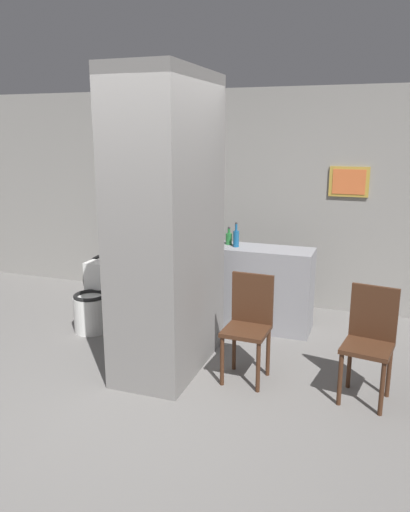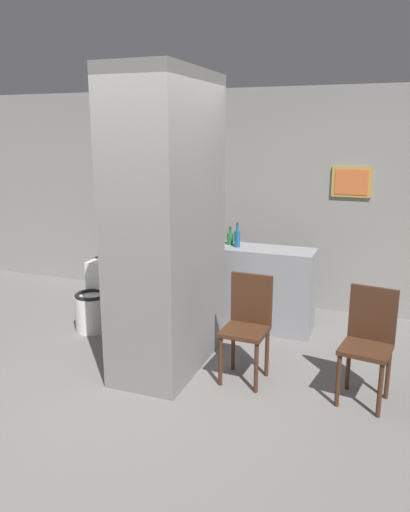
% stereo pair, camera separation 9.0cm
% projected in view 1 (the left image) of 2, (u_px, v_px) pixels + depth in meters
% --- Properties ---
extents(ground_plane, '(14.00, 14.00, 0.00)m').
position_uv_depth(ground_plane, '(127.00, 392.00, 4.14)').
color(ground_plane, slate).
extents(wall_back, '(8.00, 0.09, 2.60)m').
position_uv_depth(wall_back, '(223.00, 197.00, 6.22)').
color(wall_back, gray).
rests_on(wall_back, ground_plane).
extents(pillar_center, '(0.67, 1.27, 2.60)m').
position_uv_depth(pillar_center, '(168.00, 226.00, 4.36)').
color(pillar_center, gray).
rests_on(pillar_center, ground_plane).
extents(counter_shelf, '(1.17, 0.44, 0.90)m').
position_uv_depth(counter_shelf, '(258.00, 288.00, 5.42)').
color(counter_shelf, gray).
rests_on(counter_shelf, ground_plane).
extents(toilet, '(0.36, 0.52, 0.71)m').
position_uv_depth(toilet, '(94.00, 302.00, 5.40)').
color(toilet, white).
rests_on(toilet, ground_plane).
extents(chair_near_pillar, '(0.38, 0.38, 0.92)m').
position_uv_depth(chair_near_pillar, '(249.00, 322.00, 4.28)').
color(chair_near_pillar, '#422616').
rests_on(chair_near_pillar, ground_plane).
extents(chair_by_doorway, '(0.42, 0.42, 0.92)m').
position_uv_depth(chair_by_doorway, '(369.00, 339.00, 3.95)').
color(chair_by_doorway, '#422616').
rests_on(chair_by_doorway, ground_plane).
extents(bicycle, '(1.77, 0.42, 0.77)m').
position_uv_depth(bicycle, '(149.00, 287.00, 5.72)').
color(bicycle, black).
rests_on(bicycle, ground_plane).
extents(bottle_tall, '(0.06, 0.06, 0.27)m').
position_uv_depth(bottle_tall, '(236.00, 238.00, 5.33)').
color(bottle_tall, '#19598C').
rests_on(bottle_tall, counter_shelf).
extents(bottle_short, '(0.07, 0.07, 0.20)m').
position_uv_depth(bottle_short, '(229.00, 238.00, 5.46)').
color(bottle_short, '#267233').
rests_on(bottle_short, counter_shelf).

